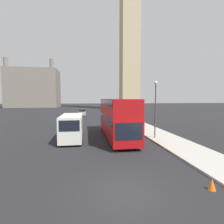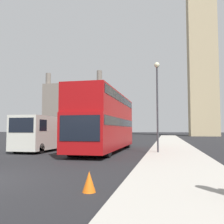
# 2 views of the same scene
# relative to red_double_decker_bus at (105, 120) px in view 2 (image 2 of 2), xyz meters

# --- Properties ---
(sidewalk_strip) EXTENTS (3.59, 120.00, 0.15)m
(sidewalk_strip) POSITION_rel_red_double_decker_bus_xyz_m (5.07, -11.49, -2.34)
(sidewalk_strip) COLOR #ADA89E
(sidewalk_strip) RESTS_ON ground_plane
(building_block_distant) EXTENTS (23.77, 15.97, 23.10)m
(building_block_distant) POSITION_rel_red_double_decker_bus_xyz_m (-29.06, 75.04, 7.10)
(building_block_distant) COLOR slate
(building_block_distant) RESTS_ON ground_plane
(red_double_decker_bus) EXTENTS (2.62, 11.49, 4.31)m
(red_double_decker_bus) POSITION_rel_red_double_decker_bus_xyz_m (0.00, 0.00, 0.00)
(red_double_decker_bus) COLOR #A80F11
(red_double_decker_bus) RESTS_ON ground_plane
(white_van) EXTENTS (2.16, 5.74, 2.64)m
(white_van) POSITION_rel_red_double_decker_bus_xyz_m (-4.87, -0.76, -1.00)
(white_van) COLOR silver
(white_van) RESTS_ON ground_plane
(street_lamp) EXTENTS (0.36, 0.36, 6.07)m
(street_lamp) POSITION_rel_red_double_decker_bus_xyz_m (3.97, -1.42, 1.70)
(street_lamp) COLOR #38383D
(street_lamp) RESTS_ON sidewalk_strip
(parked_sedan) EXTENTS (1.76, 4.39, 1.64)m
(parked_sedan) POSITION_rel_red_double_decker_bus_xyz_m (-4.25, 26.68, -1.68)
(parked_sedan) COLOR #99999E
(parked_sedan) RESTS_ON ground_plane
(traffic_cone) EXTENTS (0.36, 0.36, 0.55)m
(traffic_cone) POSITION_rel_red_double_decker_bus_xyz_m (2.50, -11.95, -2.14)
(traffic_cone) COLOR orange
(traffic_cone) RESTS_ON ground_plane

